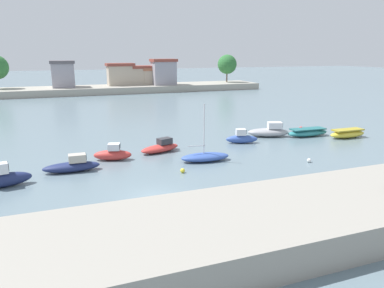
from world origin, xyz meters
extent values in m
plane|color=slate|center=(0.00, 0.00, 0.00)|extent=(400.00, 400.00, 0.00)
cube|color=gray|center=(0.00, -7.89, 0.92)|extent=(84.42, 7.79, 1.84)
ellipsoid|color=navy|center=(-10.22, 6.15, 0.55)|extent=(4.31, 1.96, 1.10)
cube|color=black|center=(-9.77, 6.24, 1.58)|extent=(0.23, 0.77, 0.56)
ellipsoid|color=navy|center=(-5.13, 8.22, 0.41)|extent=(4.76, 1.57, 0.82)
cube|color=#BCB2A3|center=(-4.61, 8.21, 1.15)|extent=(1.44, 0.96, 0.66)
cube|color=black|center=(-3.90, 8.20, 1.22)|extent=(0.09, 0.85, 0.47)
ellipsoid|color=#C63833|center=(-1.28, 10.46, 0.49)|extent=(3.78, 2.26, 0.98)
cube|color=silver|center=(-1.12, 10.41, 1.29)|extent=(1.30, 1.20, 0.63)
cube|color=black|center=(-0.61, 10.26, 1.35)|extent=(0.32, 0.83, 0.44)
ellipsoid|color=#C63833|center=(3.72, 11.66, 0.38)|extent=(4.66, 2.86, 0.76)
cube|color=#333338|center=(4.28, 11.84, 1.07)|extent=(1.63, 1.33, 0.62)
cube|color=black|center=(4.95, 12.06, 1.13)|extent=(0.34, 0.83, 0.43)
ellipsoid|color=#3856A8|center=(6.80, 7.02, 0.39)|extent=(4.79, 2.20, 0.78)
cylinder|color=silver|center=(6.67, 7.03, 3.10)|extent=(0.10, 0.10, 4.64)
cylinder|color=#B7B7BC|center=(5.98, 7.10, 1.53)|extent=(1.66, 0.24, 0.08)
ellipsoid|color=#3856A8|center=(13.39, 12.04, 0.46)|extent=(3.74, 2.05, 0.91)
cube|color=silver|center=(13.26, 12.08, 1.27)|extent=(1.25, 1.01, 0.71)
cube|color=black|center=(13.78, 11.92, 1.34)|extent=(0.26, 0.65, 0.50)
ellipsoid|color=#9E9EA3|center=(17.98, 13.88, 0.51)|extent=(5.33, 3.55, 1.01)
cube|color=silver|center=(18.70, 13.61, 1.39)|extent=(1.96, 1.67, 0.75)
cube|color=black|center=(19.47, 13.32, 1.46)|extent=(0.44, 1.01, 0.52)
ellipsoid|color=teal|center=(22.60, 12.33, 0.41)|extent=(5.52, 1.94, 0.82)
cube|color=#226367|center=(22.60, 12.33, 0.89)|extent=(4.41, 1.62, 0.14)
ellipsoid|color=yellow|center=(26.52, 9.94, 0.44)|extent=(4.86, 1.67, 0.89)
cube|color=#A8952A|center=(26.52, 9.94, 0.96)|extent=(3.89, 1.40, 0.16)
sphere|color=red|center=(24.21, 15.76, 0.22)|extent=(0.43, 0.43, 0.43)
sphere|color=yellow|center=(3.67, 4.50, 0.20)|extent=(0.40, 0.40, 0.40)
sphere|color=white|center=(15.69, 3.19, 0.19)|extent=(0.38, 0.38, 0.38)
cube|color=#9E998C|center=(0.00, 70.86, 0.83)|extent=(94.51, 11.41, 1.66)
cube|color=#99939E|center=(-3.42, 71.73, 4.48)|extent=(5.13, 5.89, 5.64)
cube|color=#565156|center=(-3.42, 71.73, 7.65)|extent=(5.65, 6.48, 0.70)
cube|color=#B2A38E|center=(10.57, 72.18, 4.09)|extent=(6.37, 4.24, 4.87)
cube|color=brown|center=(10.57, 72.18, 6.88)|extent=(7.01, 4.66, 0.70)
cube|color=#B2A38E|center=(16.56, 72.16, 3.74)|extent=(5.85, 4.13, 4.17)
cube|color=brown|center=(16.56, 72.16, 6.18)|extent=(6.44, 4.55, 0.70)
cube|color=#B2A38E|center=(18.96, 71.75, 3.46)|extent=(5.18, 3.61, 3.61)
cube|color=#995B42|center=(18.96, 71.75, 5.61)|extent=(5.70, 3.97, 0.70)
cube|color=#99939E|center=(21.32, 69.48, 4.61)|extent=(5.79, 4.37, 5.91)
cube|color=brown|center=(21.32, 69.48, 7.92)|extent=(6.36, 4.80, 0.70)
cylinder|color=brown|center=(40.56, 71.58, 3.07)|extent=(0.36, 0.36, 2.82)
sphere|color=#2D6B33|center=(40.56, 71.58, 6.62)|extent=(5.36, 5.36, 5.36)
cylinder|color=brown|center=(18.56, 72.89, 2.50)|extent=(0.36, 0.36, 1.68)
sphere|color=#387A3D|center=(18.56, 72.89, 4.49)|extent=(2.88, 2.88, 2.88)
camera|label=1|loc=(-6.12, -23.55, 9.99)|focal=34.35mm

